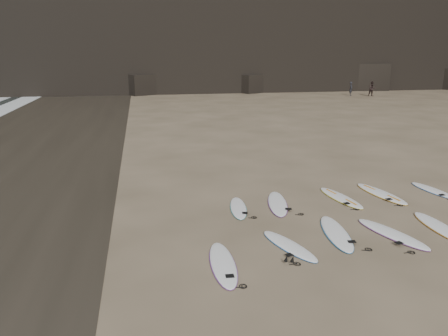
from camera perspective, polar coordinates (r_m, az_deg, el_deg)
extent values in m
plane|color=#897559|center=(13.79, 15.78, -8.33)|extent=(240.00, 240.00, 0.00)
cube|color=black|center=(58.09, 3.14, 10.97)|extent=(4.23, 4.46, 2.33)
cube|color=black|center=(65.16, 17.90, 11.29)|extent=(5.95, 5.19, 3.59)
cube|color=black|center=(56.39, -11.05, 10.67)|extent=(4.49, 4.76, 2.49)
ellipsoid|color=white|center=(11.49, -0.14, -12.38)|extent=(0.73, 2.60, 0.09)
ellipsoid|color=white|center=(12.61, 8.50, -9.97)|extent=(1.29, 2.41, 0.08)
ellipsoid|color=white|center=(13.69, 14.44, -8.18)|extent=(1.10, 2.81, 0.10)
ellipsoid|color=white|center=(14.14, 21.10, -7.98)|extent=(1.40, 2.72, 0.10)
ellipsoid|color=white|center=(15.22, 26.36, -6.93)|extent=(0.77, 2.67, 0.10)
ellipsoid|color=white|center=(15.31, 1.88, -5.19)|extent=(0.84, 2.29, 0.08)
ellipsoid|color=white|center=(15.83, 7.01, -4.58)|extent=(1.20, 2.74, 0.10)
ellipsoid|color=white|center=(16.87, 15.01, -3.75)|extent=(1.01, 2.65, 0.09)
ellipsoid|color=white|center=(17.80, 19.82, -3.14)|extent=(1.10, 2.82, 0.10)
ellipsoid|color=white|center=(19.01, 25.65, -2.64)|extent=(0.84, 2.34, 0.08)
imported|color=#212227|center=(56.13, 16.25, 9.91)|extent=(0.63, 0.72, 1.67)
imported|color=black|center=(56.12, 18.77, 9.76)|extent=(0.97, 0.83, 1.75)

